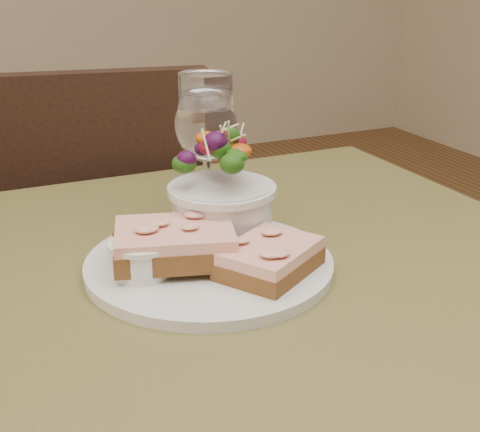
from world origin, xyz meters
name	(u,v)px	position (x,y,z in m)	size (l,w,h in m)	color
cafe_table	(240,364)	(0.00, 0.00, 0.65)	(0.80, 0.80, 0.75)	#4C4920
chair_far	(96,352)	(-0.04, 0.65, 0.29)	(0.49, 0.49, 0.90)	black
dinner_plate	(209,264)	(-0.02, 0.04, 0.76)	(0.27, 0.27, 0.01)	silver
sandwich_front	(270,258)	(0.03, -0.01, 0.78)	(0.13, 0.12, 0.03)	#452512
sandwich_back	(175,243)	(-0.06, 0.04, 0.79)	(0.14, 0.12, 0.03)	#452512
ramekin	(141,256)	(-0.09, 0.03, 0.78)	(0.06, 0.06, 0.04)	silver
salad_bowl	(222,187)	(0.02, 0.09, 0.82)	(0.11, 0.11, 0.13)	silver
garnish	(129,236)	(-0.08, 0.12, 0.77)	(0.05, 0.04, 0.02)	#123209
wine_glass	(206,129)	(0.03, 0.16, 0.87)	(0.08, 0.08, 0.18)	white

